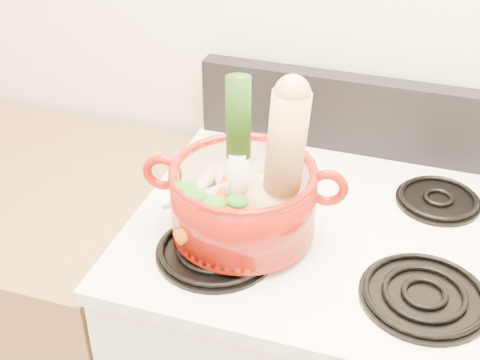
% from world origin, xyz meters
% --- Properties ---
extents(cooktop, '(0.78, 0.67, 0.03)m').
position_xyz_m(cooktop, '(0.00, 1.40, 0.93)').
color(cooktop, white).
rests_on(cooktop, stove_body).
extents(control_backsplash, '(0.76, 0.05, 0.18)m').
position_xyz_m(control_backsplash, '(0.00, 1.70, 1.04)').
color(control_backsplash, black).
rests_on(control_backsplash, cooktop).
extents(burner_front_left, '(0.22, 0.22, 0.02)m').
position_xyz_m(burner_front_left, '(-0.19, 1.24, 0.96)').
color(burner_front_left, black).
rests_on(burner_front_left, cooktop).
extents(burner_front_right, '(0.22, 0.22, 0.02)m').
position_xyz_m(burner_front_right, '(0.19, 1.24, 0.96)').
color(burner_front_right, black).
rests_on(burner_front_right, cooktop).
extents(burner_back_left, '(0.17, 0.17, 0.02)m').
position_xyz_m(burner_back_left, '(-0.19, 1.54, 0.96)').
color(burner_back_left, black).
rests_on(burner_back_left, cooktop).
extents(burner_back_right, '(0.17, 0.17, 0.02)m').
position_xyz_m(burner_back_right, '(0.19, 1.54, 0.96)').
color(burner_back_right, black).
rests_on(burner_back_right, cooktop).
extents(dutch_oven, '(0.31, 0.31, 0.13)m').
position_xyz_m(dutch_oven, '(-0.16, 1.31, 1.03)').
color(dutch_oven, maroon).
rests_on(dutch_oven, burner_front_left).
extents(pot_handle_left, '(0.08, 0.03, 0.08)m').
position_xyz_m(pot_handle_left, '(-0.31, 1.28, 1.08)').
color(pot_handle_left, maroon).
rests_on(pot_handle_left, dutch_oven).
extents(pot_handle_right, '(0.08, 0.03, 0.08)m').
position_xyz_m(pot_handle_right, '(-0.01, 1.33, 1.08)').
color(pot_handle_right, maroon).
rests_on(pot_handle_right, dutch_oven).
extents(squash, '(0.16, 0.15, 0.29)m').
position_xyz_m(squash, '(-0.10, 1.29, 1.14)').
color(squash, tan).
rests_on(squash, dutch_oven).
extents(leek, '(0.06, 0.06, 0.29)m').
position_xyz_m(leek, '(-0.17, 1.32, 1.14)').
color(leek, white).
rests_on(leek, dutch_oven).
extents(ginger, '(0.11, 0.10, 0.05)m').
position_xyz_m(ginger, '(-0.16, 1.37, 1.02)').
color(ginger, tan).
rests_on(ginger, dutch_oven).
extents(parsnip_0, '(0.14, 0.25, 0.07)m').
position_xyz_m(parsnip_0, '(-0.20, 1.33, 1.02)').
color(parsnip_0, beige).
rests_on(parsnip_0, dutch_oven).
extents(parsnip_1, '(0.08, 0.21, 0.06)m').
position_xyz_m(parsnip_1, '(-0.25, 1.34, 1.03)').
color(parsnip_1, beige).
rests_on(parsnip_1, dutch_oven).
extents(parsnip_2, '(0.13, 0.19, 0.06)m').
position_xyz_m(parsnip_2, '(-0.22, 1.36, 1.03)').
color(parsnip_2, beige).
rests_on(parsnip_2, dutch_oven).
extents(parsnip_3, '(0.18, 0.14, 0.06)m').
position_xyz_m(parsnip_3, '(-0.22, 1.31, 1.04)').
color(parsnip_3, beige).
rests_on(parsnip_3, dutch_oven).
extents(carrot_0, '(0.09, 0.17, 0.05)m').
position_xyz_m(carrot_0, '(-0.18, 1.28, 1.02)').
color(carrot_0, '#C54509').
rests_on(carrot_0, dutch_oven).
extents(carrot_1, '(0.10, 0.13, 0.04)m').
position_xyz_m(carrot_1, '(-0.20, 1.24, 1.02)').
color(carrot_1, '#C45909').
rests_on(carrot_1, dutch_oven).
extents(carrot_2, '(0.03, 0.17, 0.05)m').
position_xyz_m(carrot_2, '(-0.14, 1.29, 1.03)').
color(carrot_2, '#C54809').
rests_on(carrot_2, dutch_oven).
extents(carrot_3, '(0.14, 0.11, 0.04)m').
position_xyz_m(carrot_3, '(-0.19, 1.25, 1.03)').
color(carrot_3, '#E05B0B').
rests_on(carrot_3, dutch_oven).
extents(carrot_4, '(0.07, 0.17, 0.05)m').
position_xyz_m(carrot_4, '(-0.19, 1.27, 1.04)').
color(carrot_4, '#CF4E0A').
rests_on(carrot_4, dutch_oven).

